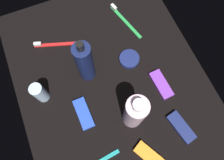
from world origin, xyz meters
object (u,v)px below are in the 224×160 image
(lotion_bottle, at_px, (85,62))
(toothbrush_green, at_px, (124,19))
(toothbrush_red, at_px, (56,44))
(deodorant_stick, at_px, (40,93))
(snack_bar_blue, at_px, (84,114))
(snack_bar_navy, at_px, (181,127))
(bodywash_bottle, at_px, (135,113))
(snack_bar_orange, at_px, (150,157))
(snack_bar_purple, at_px, (161,84))
(cream_tin_left, at_px, (129,59))

(lotion_bottle, distance_m, toothbrush_green, 0.27)
(toothbrush_red, bearing_deg, deodorant_stick, 150.86)
(toothbrush_green, bearing_deg, snack_bar_blue, 136.91)
(lotion_bottle, relative_size, snack_bar_blue, 2.04)
(snack_bar_navy, bearing_deg, bodywash_bottle, 44.50)
(deodorant_stick, xyz_separation_m, snack_bar_navy, (-0.27, -0.38, -0.04))
(lotion_bottle, height_order, bodywash_bottle, lotion_bottle)
(toothbrush_green, bearing_deg, bodywash_bottle, 160.70)
(toothbrush_red, relative_size, snack_bar_navy, 1.68)
(bodywash_bottle, relative_size, toothbrush_red, 1.13)
(toothbrush_green, bearing_deg, lotion_bottle, 127.07)
(lotion_bottle, height_order, toothbrush_red, lotion_bottle)
(snack_bar_orange, relative_size, snack_bar_blue, 1.00)
(bodywash_bottle, distance_m, snack_bar_navy, 0.18)
(bodywash_bottle, relative_size, snack_bar_navy, 1.91)
(toothbrush_green, height_order, snack_bar_orange, toothbrush_green)
(deodorant_stick, bearing_deg, snack_bar_purple, -106.45)
(bodywash_bottle, xyz_separation_m, snack_bar_blue, (0.07, 0.14, -0.08))
(lotion_bottle, xyz_separation_m, deodorant_stick, (-0.02, 0.17, -0.05))
(snack_bar_navy, height_order, snack_bar_orange, same)
(snack_bar_purple, xyz_separation_m, snack_bar_blue, (0.01, 0.28, 0.00))
(bodywash_bottle, relative_size, deodorant_stick, 2.17)
(lotion_bottle, relative_size, bodywash_bottle, 1.07)
(snack_bar_navy, xyz_separation_m, snack_bar_orange, (-0.04, 0.13, 0.00))
(deodorant_stick, height_order, snack_bar_purple, deodorant_stick)
(snack_bar_navy, bearing_deg, toothbrush_red, 20.60)
(lotion_bottle, relative_size, toothbrush_green, 1.20)
(snack_bar_purple, bearing_deg, bodywash_bottle, 111.73)
(lotion_bottle, height_order, deodorant_stick, lotion_bottle)
(deodorant_stick, xyz_separation_m, snack_bar_orange, (-0.31, -0.25, -0.04))
(deodorant_stick, relative_size, toothbrush_red, 0.52)
(snack_bar_orange, distance_m, snack_bar_blue, 0.25)
(toothbrush_red, relative_size, snack_bar_purple, 1.68)
(snack_bar_navy, bearing_deg, deodorant_stick, 42.84)
(toothbrush_red, xyz_separation_m, cream_tin_left, (-0.16, -0.23, 0.00))
(toothbrush_green, xyz_separation_m, cream_tin_left, (-0.16, 0.05, 0.00))
(toothbrush_green, height_order, snack_bar_blue, toothbrush_green)
(deodorant_stick, bearing_deg, lotion_bottle, -82.23)
(snack_bar_purple, relative_size, snack_bar_blue, 1.00)
(toothbrush_red, bearing_deg, snack_bar_navy, -147.39)
(bodywash_bottle, height_order, toothbrush_red, bodywash_bottle)
(snack_bar_navy, relative_size, snack_bar_purple, 1.00)
(snack_bar_navy, xyz_separation_m, snack_bar_blue, (0.16, 0.27, 0.00))
(toothbrush_red, bearing_deg, snack_bar_blue, -178.30)
(toothbrush_green, relative_size, toothbrush_red, 1.01)
(bodywash_bottle, distance_m, snack_bar_blue, 0.18)
(bodywash_bottle, distance_m, toothbrush_green, 0.39)
(toothbrush_red, bearing_deg, toothbrush_green, -89.33)
(snack_bar_purple, bearing_deg, deodorant_stick, 69.86)
(snack_bar_purple, bearing_deg, toothbrush_red, 41.33)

